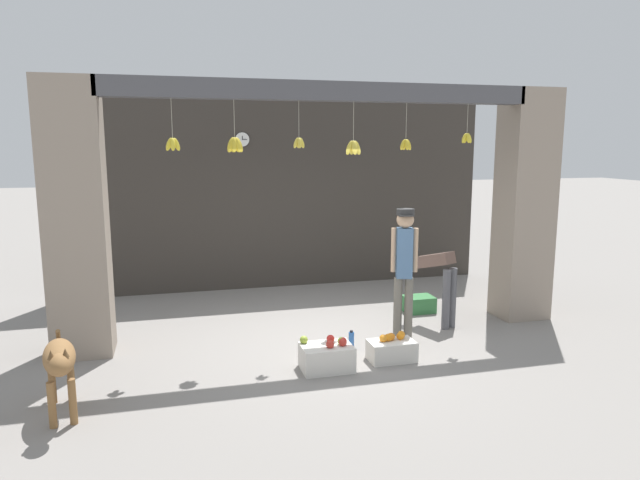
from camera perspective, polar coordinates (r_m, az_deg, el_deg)
name	(u,v)px	position (r m, az deg, el deg)	size (l,w,h in m)	color
ground_plane	(328,339)	(7.68, 0.85, -9.91)	(60.00, 60.00, 0.00)	gray
shop_back_wall	(284,195)	(10.24, -3.66, 4.55)	(7.42, 0.12, 3.34)	#38332D
shop_pillar_left	(76,220)	(7.42, -23.21, 1.87)	(0.70, 0.60, 3.34)	gray
shop_pillar_right	(525,206)	(8.87, 19.77, 3.23)	(0.70, 0.60, 3.34)	gray
storefront_awning	(325,94)	(7.38, 0.51, 14.37)	(5.52, 0.27, 0.92)	#4C4C51
dog	(59,361)	(6.01, -24.60, -10.97)	(0.41, 1.05, 0.78)	olive
shopkeeper	(404,263)	(7.40, 8.42, -2.32)	(0.33, 0.31, 1.75)	#6B665B
worker_stooping	(436,274)	(8.29, 11.54, -3.31)	(0.52, 0.81, 1.11)	#56565B
fruit_crate_oranges	(392,350)	(7.00, 7.18, -10.81)	(0.55, 0.34, 0.33)	silver
fruit_crate_apples	(327,356)	(6.67, 0.70, -11.57)	(0.58, 0.42, 0.38)	silver
produce_box_green	(418,304)	(8.99, 9.82, -6.33)	(0.45, 0.36, 0.24)	#387A42
water_bottle	(351,340)	(7.35, 3.15, -9.95)	(0.07, 0.07, 0.23)	#2D60AD
wall_clock	(242,139)	(10.01, -7.78, 9.93)	(0.26, 0.03, 0.26)	black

